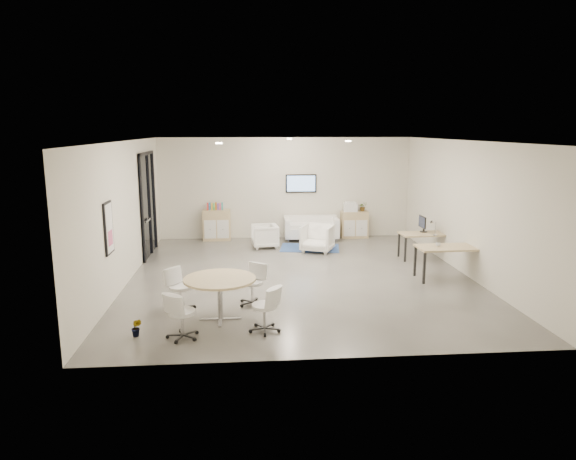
{
  "coord_description": "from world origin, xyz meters",
  "views": [
    {
      "loc": [
        -1.26,
        -11.77,
        3.48
      ],
      "look_at": [
        -0.25,
        0.4,
        1.05
      ],
      "focal_mm": 32.0,
      "sensor_mm": 36.0,
      "label": 1
    }
  ],
  "objects_px": {
    "sideboard_right": "(354,224)",
    "desk_front": "(449,250)",
    "loveseat": "(311,229)",
    "sideboard_left": "(217,225)",
    "armchair_right": "(317,237)",
    "desk_rear": "(425,236)",
    "armchair_left": "(265,235)",
    "round_table": "(220,282)"
  },
  "relations": [
    {
      "from": "sideboard_right",
      "to": "desk_rear",
      "type": "xyz_separation_m",
      "value": [
        1.33,
        -2.87,
        0.21
      ]
    },
    {
      "from": "desk_rear",
      "to": "loveseat",
      "type": "bearing_deg",
      "value": 132.16
    },
    {
      "from": "armchair_right",
      "to": "desk_front",
      "type": "height_order",
      "value": "armchair_right"
    },
    {
      "from": "armchair_right",
      "to": "desk_front",
      "type": "bearing_deg",
      "value": -24.93
    },
    {
      "from": "loveseat",
      "to": "round_table",
      "type": "xyz_separation_m",
      "value": [
        -2.55,
        -6.79,
        0.38
      ]
    },
    {
      "from": "sideboard_left",
      "to": "sideboard_right",
      "type": "height_order",
      "value": "sideboard_left"
    },
    {
      "from": "armchair_left",
      "to": "desk_front",
      "type": "height_order",
      "value": "desk_front"
    },
    {
      "from": "armchair_right",
      "to": "round_table",
      "type": "xyz_separation_m",
      "value": [
        -2.52,
        -5.16,
        0.29
      ]
    },
    {
      "from": "sideboard_right",
      "to": "desk_rear",
      "type": "bearing_deg",
      "value": -65.13
    },
    {
      "from": "loveseat",
      "to": "armchair_left",
      "type": "distance_m",
      "value": 1.8
    },
    {
      "from": "sideboard_right",
      "to": "round_table",
      "type": "distance_m",
      "value": 8.04
    },
    {
      "from": "desk_rear",
      "to": "armchair_left",
      "type": "bearing_deg",
      "value": 154.51
    },
    {
      "from": "sideboard_left",
      "to": "desk_rear",
      "type": "relative_size",
      "value": 0.69
    },
    {
      "from": "armchair_right",
      "to": "desk_rear",
      "type": "bearing_deg",
      "value": 2.38
    },
    {
      "from": "armchair_right",
      "to": "sideboard_right",
      "type": "bearing_deg",
      "value": 74.31
    },
    {
      "from": "sideboard_right",
      "to": "armchair_right",
      "type": "relative_size",
      "value": 1.0
    },
    {
      "from": "sideboard_left",
      "to": "desk_front",
      "type": "xyz_separation_m",
      "value": [
        5.63,
        -4.77,
        0.22
      ]
    },
    {
      "from": "sideboard_right",
      "to": "round_table",
      "type": "height_order",
      "value": "sideboard_right"
    },
    {
      "from": "desk_front",
      "to": "round_table",
      "type": "distance_m",
      "value": 5.65
    },
    {
      "from": "sideboard_left",
      "to": "sideboard_right",
      "type": "distance_m",
      "value": 4.41
    },
    {
      "from": "desk_rear",
      "to": "round_table",
      "type": "distance_m",
      "value": 6.72
    },
    {
      "from": "sideboard_right",
      "to": "desk_front",
      "type": "distance_m",
      "value": 4.95
    },
    {
      "from": "armchair_right",
      "to": "round_table",
      "type": "height_order",
      "value": "armchair_right"
    },
    {
      "from": "loveseat",
      "to": "desk_rear",
      "type": "xyz_separation_m",
      "value": [
        2.76,
        -2.68,
        0.29
      ]
    },
    {
      "from": "armchair_right",
      "to": "round_table",
      "type": "distance_m",
      "value": 5.75
    },
    {
      "from": "loveseat",
      "to": "sideboard_left",
      "type": "bearing_deg",
      "value": 178.14
    },
    {
      "from": "armchair_right",
      "to": "desk_rear",
      "type": "xyz_separation_m",
      "value": [
        2.79,
        -1.04,
        0.2
      ]
    },
    {
      "from": "armchair_right",
      "to": "desk_rear",
      "type": "height_order",
      "value": "armchair_right"
    },
    {
      "from": "sideboard_left",
      "to": "round_table",
      "type": "height_order",
      "value": "sideboard_left"
    },
    {
      "from": "desk_rear",
      "to": "round_table",
      "type": "bearing_deg",
      "value": -145.97
    },
    {
      "from": "desk_front",
      "to": "round_table",
      "type": "xyz_separation_m",
      "value": [
        -5.2,
        -2.2,
        0.02
      ]
    },
    {
      "from": "sideboard_right",
      "to": "loveseat",
      "type": "bearing_deg",
      "value": -172.28
    },
    {
      "from": "desk_front",
      "to": "round_table",
      "type": "height_order",
      "value": "round_table"
    },
    {
      "from": "desk_front",
      "to": "loveseat",
      "type": "bearing_deg",
      "value": 118.74
    },
    {
      "from": "armchair_left",
      "to": "armchair_right",
      "type": "xyz_separation_m",
      "value": [
        1.48,
        -0.66,
        0.05
      ]
    },
    {
      "from": "sideboard_right",
      "to": "armchair_right",
      "type": "bearing_deg",
      "value": -128.56
    },
    {
      "from": "sideboard_right",
      "to": "loveseat",
      "type": "distance_m",
      "value": 1.45
    },
    {
      "from": "desk_rear",
      "to": "round_table",
      "type": "height_order",
      "value": "round_table"
    },
    {
      "from": "loveseat",
      "to": "desk_front",
      "type": "distance_m",
      "value": 5.31
    },
    {
      "from": "sideboard_left",
      "to": "round_table",
      "type": "distance_m",
      "value": 6.99
    },
    {
      "from": "loveseat",
      "to": "armchair_left",
      "type": "height_order",
      "value": "armchair_left"
    },
    {
      "from": "round_table",
      "to": "desk_rear",
      "type": "bearing_deg",
      "value": 37.76
    }
  ]
}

